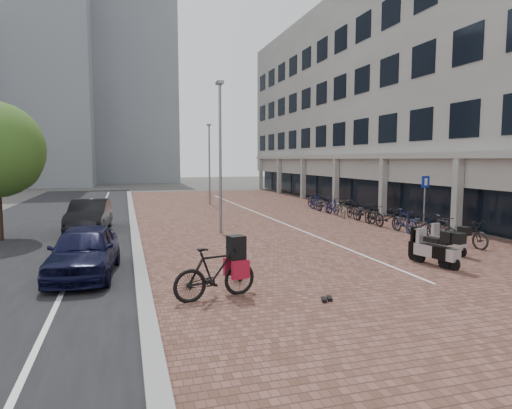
# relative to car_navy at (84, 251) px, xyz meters

# --- Properties ---
(ground) EXTENTS (140.00, 140.00, 0.00)m
(ground) POSITION_rel_car_navy_xyz_m (6.60, -0.58, -0.71)
(ground) COLOR #474442
(ground) RESTS_ON ground
(plaza_brick) EXTENTS (14.50, 42.00, 0.04)m
(plaza_brick) POSITION_rel_car_navy_xyz_m (8.60, 11.42, -0.70)
(plaza_brick) COLOR brown
(plaza_brick) RESTS_ON ground
(street_asphalt) EXTENTS (8.00, 50.00, 0.03)m
(street_asphalt) POSITION_rel_car_navy_xyz_m (-2.40, 11.42, -0.71)
(street_asphalt) COLOR black
(street_asphalt) RESTS_ON ground
(curb) EXTENTS (0.35, 42.00, 0.14)m
(curb) POSITION_rel_car_navy_xyz_m (1.50, 11.42, -0.64)
(curb) COLOR gray
(curb) RESTS_ON ground
(lane_line) EXTENTS (0.12, 44.00, 0.00)m
(lane_line) POSITION_rel_car_navy_xyz_m (-0.40, 11.42, -0.69)
(lane_line) COLOR white
(lane_line) RESTS_ON street_asphalt
(parking_line) EXTENTS (0.10, 30.00, 0.00)m
(parking_line) POSITION_rel_car_navy_xyz_m (8.80, 11.42, -0.68)
(parking_line) COLOR white
(parking_line) RESTS_ON plaza_brick
(office_building) EXTENTS (8.40, 40.00, 15.00)m
(office_building) POSITION_rel_car_navy_xyz_m (19.57, 15.42, 7.73)
(office_building) COLOR #A3A39E
(office_building) RESTS_ON ground
(bg_towers) EXTENTS (33.00, 23.00, 32.00)m
(bg_towers) POSITION_rel_car_navy_xyz_m (-7.74, 48.35, 13.25)
(bg_towers) COLOR gray
(bg_towers) RESTS_ON ground
(car_navy) EXTENTS (2.01, 4.29, 1.42)m
(car_navy) POSITION_rel_car_navy_xyz_m (0.00, 0.00, 0.00)
(car_navy) COLOR black
(car_navy) RESTS_ON ground
(car_dark) EXTENTS (1.88, 4.53, 1.46)m
(car_dark) POSITION_rel_car_navy_xyz_m (-0.43, 8.18, 0.02)
(car_dark) COLOR black
(car_dark) RESTS_ON ground
(hero_bike) EXTENTS (2.14, 1.03, 1.46)m
(hero_bike) POSITION_rel_car_navy_xyz_m (3.10, -3.11, -0.06)
(hero_bike) COLOR black
(hero_bike) RESTS_ON ground
(shoes) EXTENTS (0.45, 0.41, 0.09)m
(shoes) POSITION_rel_car_navy_xyz_m (5.51, -4.06, -0.66)
(shoes) COLOR black
(shoes) RESTS_ON ground
(scooter_front) EXTENTS (0.81, 1.58, 1.04)m
(scooter_front) POSITION_rel_car_navy_xyz_m (11.73, -0.49, -0.19)
(scooter_front) COLOR silver
(scooter_front) RESTS_ON ground
(scooter_mid) EXTENTS (0.80, 1.74, 1.15)m
(scooter_mid) POSITION_rel_car_navy_xyz_m (10.10, -1.66, -0.13)
(scooter_mid) COLOR black
(scooter_mid) RESTS_ON ground
(scooter_back) EXTENTS (0.93, 1.75, 1.15)m
(scooter_back) POSITION_rel_car_navy_xyz_m (10.15, -1.91, -0.14)
(scooter_back) COLOR #AFB0B5
(scooter_back) RESTS_ON ground
(parking_sign) EXTENTS (0.51, 0.20, 2.52)m
(parking_sign) POSITION_rel_car_navy_xyz_m (14.10, 3.95, 0.99)
(parking_sign) COLOR slate
(parking_sign) RESTS_ON ground
(lamp_near) EXTENTS (0.12, 0.12, 6.52)m
(lamp_near) POSITION_rel_car_navy_xyz_m (5.16, 6.02, 2.55)
(lamp_near) COLOR gray
(lamp_near) RESTS_ON ground
(lamp_far) EXTENTS (0.12, 0.12, 5.71)m
(lamp_far) POSITION_rel_car_navy_xyz_m (7.02, 18.71, 2.15)
(lamp_far) COLOR slate
(lamp_far) RESTS_ON ground
(bike_row) EXTENTS (1.46, 15.85, 1.05)m
(bike_row) POSITION_rel_car_navy_xyz_m (12.99, 7.32, -0.19)
(bike_row) COLOR black
(bike_row) RESTS_ON ground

